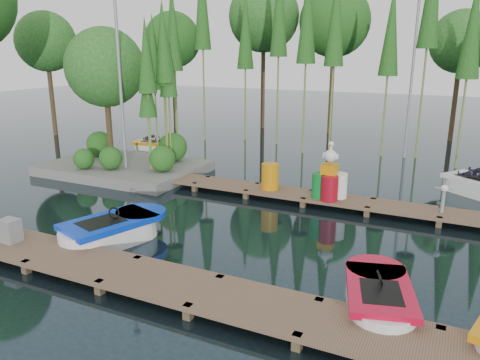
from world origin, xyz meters
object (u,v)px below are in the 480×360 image
at_px(boat_blue, 112,231).
at_px(island, 118,94).
at_px(yellow_barrel, 270,176).
at_px(boat_yellow_far, 156,147).
at_px(utility_cabinet, 10,231).
at_px(boat_red, 378,299).
at_px(drum_cluster, 330,182).

bearing_deg(boat_blue, island, 145.64).
height_order(boat_blue, yellow_barrel, yellow_barrel).
bearing_deg(yellow_barrel, island, 173.52).
height_order(boat_yellow_far, utility_cabinet, boat_yellow_far).
relative_size(boat_red, drum_cluster, 1.57).
height_order(boat_yellow_far, drum_cluster, drum_cluster).
bearing_deg(boat_yellow_far, boat_red, -27.81).
bearing_deg(utility_cabinet, boat_red, 7.77).
relative_size(island, utility_cabinet, 11.77).
relative_size(island, boat_yellow_far, 2.46).
distance_m(boat_red, yellow_barrel, 7.46).
distance_m(island, yellow_barrel, 7.42).
bearing_deg(utility_cabinet, drum_cluster, 48.08).
relative_size(boat_yellow_far, drum_cluster, 1.49).
bearing_deg(utility_cabinet, boat_yellow_far, 108.45).
xyz_separation_m(boat_yellow_far, utility_cabinet, (3.79, -11.37, 0.31)).
xyz_separation_m(island, utility_cabinet, (2.91, -7.79, -2.60)).
height_order(boat_red, yellow_barrel, yellow_barrel).
bearing_deg(boat_blue, boat_red, 14.65).
distance_m(boat_blue, yellow_barrel, 5.85).
relative_size(boat_blue, boat_yellow_far, 1.20).
height_order(utility_cabinet, drum_cluster, drum_cluster).
xyz_separation_m(boat_blue, boat_red, (6.91, -0.44, -0.03)).
height_order(boat_blue, drum_cluster, drum_cluster).
bearing_deg(island, boat_yellow_far, 103.89).
height_order(boat_blue, boat_yellow_far, boat_yellow_far).
xyz_separation_m(boat_yellow_far, yellow_barrel, (7.85, -4.37, 0.47)).
bearing_deg(drum_cluster, island, 174.08).
bearing_deg(boat_red, boat_yellow_far, 125.29).
distance_m(island, utility_cabinet, 8.71).
relative_size(island, boat_blue, 2.06).
xyz_separation_m(utility_cabinet, yellow_barrel, (4.06, 7.00, 0.16)).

